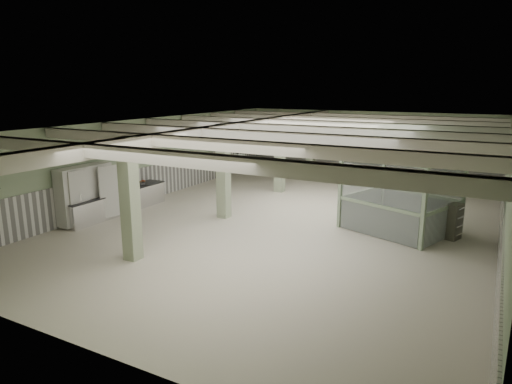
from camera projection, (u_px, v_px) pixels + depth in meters
The scene contains 32 objects.
floor at pixel (293, 219), 17.43m from camera, with size 20.00×20.00×0.00m, color beige.
ceiling at pixel (295, 124), 16.61m from camera, with size 14.00×20.00×0.02m, color beige.
wall_back at pixel (366, 144), 25.59m from camera, with size 14.00×0.02×3.60m, color #ABC19A.
wall_front at pixel (78, 262), 8.45m from camera, with size 14.00×0.02×3.60m, color #ABC19A.
wall_left at pixel (150, 159), 20.25m from camera, with size 0.02×20.00×3.60m, color #ABC19A.
wall_right at pixel (507, 194), 13.78m from camera, with size 0.02×20.00×3.60m, color #ABC19A.
wainscot_left at pixel (151, 182), 20.48m from camera, with size 0.05×19.90×1.50m, color silver.
wainscot_right at pixel (502, 227), 14.03m from camera, with size 0.05×19.90×1.50m, color silver.
wainscot_back at pixel (365, 162), 25.81m from camera, with size 13.90×0.05×1.50m, color silver.
girder at pixel (236, 128), 17.81m from camera, with size 0.45×19.90×0.40m, color beige.
beam_a at pixel (161, 157), 10.22m from camera, with size 13.90×0.35×0.32m, color beige.
beam_b at pixel (221, 145), 12.36m from camera, with size 13.90×0.35×0.32m, color beige.
beam_c at pixel (264, 136), 14.51m from camera, with size 13.90×0.35×0.32m, color beige.
beam_d at pixel (295, 129), 16.65m from camera, with size 13.90×0.35×0.32m, color beige.
beam_e at pixel (320, 124), 18.79m from camera, with size 13.90×0.35×0.32m, color beige.
beam_f at pixel (339, 120), 20.93m from camera, with size 13.90×0.35×0.32m, color beige.
beam_g at pixel (355, 117), 23.08m from camera, with size 13.90×0.35×0.32m, color beige.
column_a at pixel (130, 200), 13.03m from camera, with size 0.42×0.42×3.60m, color #97A585.
column_b at pixel (223, 171), 17.32m from camera, with size 0.42×0.42×3.60m, color #97A585.
column_c at pixel (280, 154), 21.60m from camera, with size 0.42×0.42×3.60m, color #97A585.
column_d at pixel (311, 145), 25.03m from camera, with size 0.42×0.42×3.60m, color #97A585.
pendant_front at pixel (237, 160), 12.22m from camera, with size 0.44×0.44×0.22m, color #2D3C2E.
pendant_mid at pixel (313, 139), 16.93m from camera, with size 0.44×0.44×0.22m, color #2D3C2E.
pendant_back at pixel (352, 128), 21.22m from camera, with size 0.44×0.44×0.22m, color #2D3C2E.
prep_counter at pixel (117, 202), 18.14m from camera, with size 0.86×4.91×0.91m.
pitcher_near at pixel (74, 200), 16.15m from camera, with size 0.18×0.21×0.26m, color silver, non-canonical shape.
pitcher_far at pixel (75, 198), 16.42m from camera, with size 0.19×0.22×0.28m, color silver, non-canonical shape.
veg_colander at pixel (142, 182), 19.30m from camera, with size 0.38×0.38×0.17m, color #414046, non-canonical shape.
orange_bowl at pixel (74, 202), 16.24m from camera, with size 0.26×0.26×0.09m, color #B2B2B7.
walkin_cooler at pixel (86, 195), 16.83m from camera, with size 0.85×2.25×2.07m.
guard_booth at pixel (402, 178), 15.75m from camera, with size 4.24×3.92×2.78m.
filing_cabinet at pixel (454, 221), 15.07m from camera, with size 0.39×0.56×1.21m, color #5B5B4C.
Camera 1 is at (6.68, -15.41, 4.98)m, focal length 32.00 mm.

